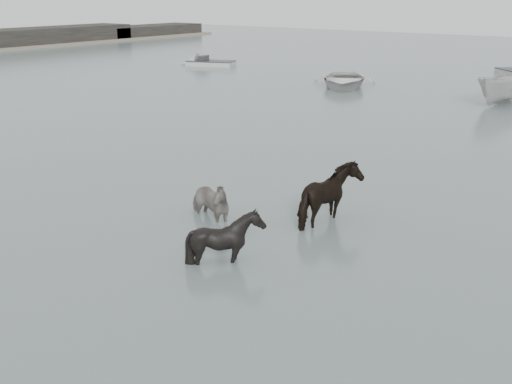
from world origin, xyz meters
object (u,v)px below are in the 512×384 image
pony_dark (332,190)px  pony_black (225,228)px  pony_pinto (207,192)px  rowboat_lead (343,78)px

pony_dark → pony_black: pony_dark is taller
pony_black → pony_dark: bearing=-14.1°
pony_pinto → pony_dark: 3.03m
pony_pinto → pony_black: 2.66m
pony_pinto → pony_black: pony_black is taller
pony_pinto → rowboat_lead: (-8.30, 21.69, -0.17)m
pony_pinto → pony_dark: (2.59, 1.57, 0.12)m
pony_pinto → pony_dark: size_ratio=1.01×
pony_pinto → pony_black: (2.00, -1.76, 0.03)m
rowboat_lead → pony_pinto: bearing=-95.3°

